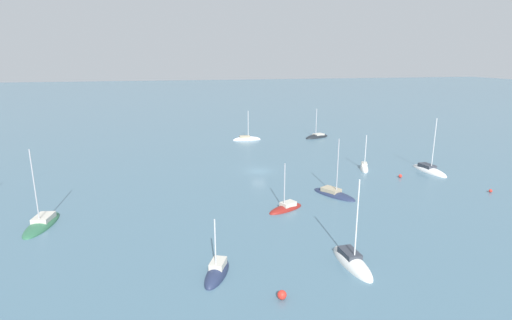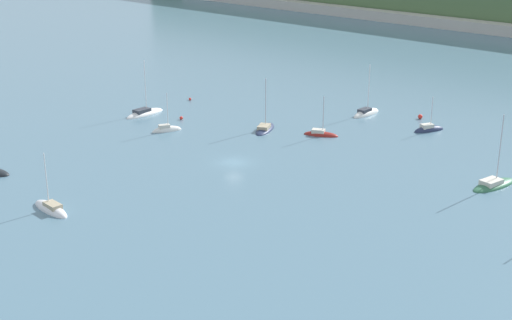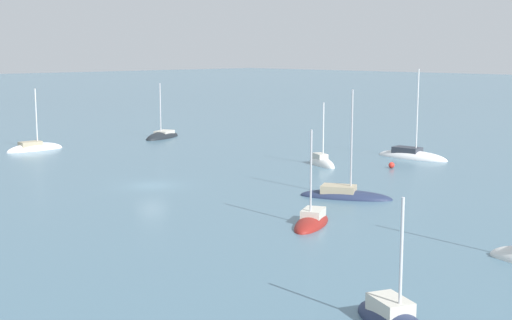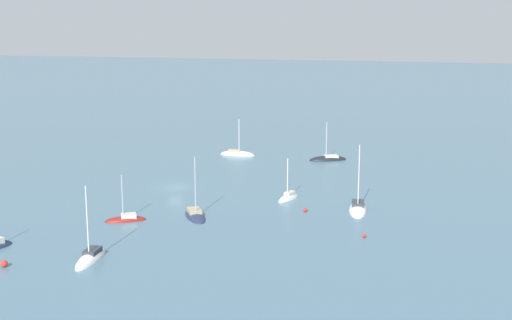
{
  "view_description": "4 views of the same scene",
  "coord_description": "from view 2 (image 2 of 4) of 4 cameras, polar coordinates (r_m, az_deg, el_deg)",
  "views": [
    {
      "loc": [
        15.87,
        68.85,
        20.45
      ],
      "look_at": [
        1.68,
        5.2,
        3.52
      ],
      "focal_mm": 28.0,
      "sensor_mm": 36.0,
      "label": 1
    },
    {
      "loc": [
        71.45,
        -68.68,
        34.91
      ],
      "look_at": [
        8.26,
        -3.78,
        3.32
      ],
      "focal_mm": 50.0,
      "sensor_mm": 36.0,
      "label": 2
    },
    {
      "loc": [
        36.9,
        50.99,
        11.92
      ],
      "look_at": [
        -12.1,
        0.91,
        1.1
      ],
      "focal_mm": 50.0,
      "sensor_mm": 36.0,
      "label": 3
    },
    {
      "loc": [
        -38.23,
        108.55,
        29.03
      ],
      "look_at": [
        -10.87,
        -12.34,
        2.64
      ],
      "focal_mm": 50.0,
      "sensor_mm": 36.0,
      "label": 4
    }
  ],
  "objects": [
    {
      "name": "sailboat_0",
      "position": [
        131.71,
        8.8,
        3.67
      ],
      "size": [
        2.43,
        7.48,
        10.11
      ],
      "rotation": [
        0.0,
        0.0,
        1.61
      ],
      "color": "white",
      "rests_on": "ground_plane"
    },
    {
      "name": "ground_plane",
      "position": [
        105.07,
        -1.79,
        -0.19
      ],
      "size": [
        600.0,
        600.0,
        0.0
      ],
      "primitive_type": "plane",
      "color": "slate"
    },
    {
      "name": "sailboat_7",
      "position": [
        131.7,
        -8.9,
        3.66
      ],
      "size": [
        3.18,
        8.63,
        10.76
      ],
      "rotation": [
        0.0,
        0.0,
        1.65
      ],
      "color": "white",
      "rests_on": "ground_plane"
    },
    {
      "name": "mooring_buoy_1",
      "position": [
        140.62,
        -5.3,
        4.88
      ],
      "size": [
        0.52,
        0.52,
        0.52
      ],
      "color": "red",
      "rests_on": "ground_plane"
    },
    {
      "name": "sailboat_3",
      "position": [
        120.88,
        0.71,
        2.49
      ],
      "size": [
        5.88,
        7.9,
        9.41
      ],
      "rotation": [
        0.0,
        0.0,
        2.07
      ],
      "color": "#232D4C",
      "rests_on": "ground_plane"
    },
    {
      "name": "mooring_buoy_0",
      "position": [
        130.56,
        13.0,
        3.4
      ],
      "size": [
        0.82,
        0.82,
        0.82
      ],
      "color": "red",
      "rests_on": "ground_plane"
    },
    {
      "name": "sailboat_2",
      "position": [
        91.9,
        -16.08,
        -3.84
      ],
      "size": [
        7.14,
        2.11,
        8.31
      ],
      "rotation": [
        0.0,
        0.0,
        3.12
      ],
      "color": "silver",
      "rests_on": "ground_plane"
    },
    {
      "name": "sailboat_4",
      "position": [
        123.79,
        13.65,
        2.34
      ],
      "size": [
        3.97,
        5.99,
        6.7
      ],
      "rotation": [
        0.0,
        0.0,
        1.17
      ],
      "color": "#232D4C",
      "rests_on": "ground_plane"
    },
    {
      "name": "mooring_buoy_2",
      "position": [
        127.46,
        -6.0,
        3.36
      ],
      "size": [
        0.61,
        0.61,
        0.61
      ],
      "color": "red",
      "rests_on": "ground_plane"
    },
    {
      "name": "sailboat_6",
      "position": [
        118.27,
        5.2,
        2.03
      ],
      "size": [
        6.04,
        4.35,
        7.28
      ],
      "rotation": [
        0.0,
        0.0,
        0.47
      ],
      "color": "maroon",
      "rests_on": "ground_plane"
    },
    {
      "name": "sailboat_10",
      "position": [
        101.23,
        18.47,
        -1.92
      ],
      "size": [
        4.0,
        8.61,
        10.5
      ],
      "rotation": [
        0.0,
        0.0,
        1.41
      ],
      "color": "#2D6647",
      "rests_on": "ground_plane"
    },
    {
      "name": "sailboat_1",
      "position": [
        121.03,
        -7.16,
        2.36
      ],
      "size": [
        3.32,
        5.28,
        7.46
      ],
      "rotation": [
        0.0,
        0.0,
        1.18
      ],
      "color": "white",
      "rests_on": "ground_plane"
    }
  ]
}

